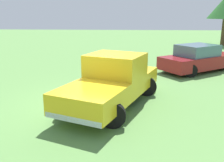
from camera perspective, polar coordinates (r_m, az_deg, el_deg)
The scene contains 3 objects.
ground_plane at distance 9.32m, azimuth -5.33°, elevation -4.74°, with size 80.00×80.00×0.00m, color #5B8C47.
pickup_truck at distance 8.76m, azimuth 0.36°, elevation 0.34°, with size 3.54×5.30×1.79m.
sedan_near at distance 14.84m, azimuth 19.10°, elevation 4.79°, with size 4.87×4.16×1.49m.
Camera 1 is at (-1.40, 8.65, 3.18)m, focal length 40.25 mm.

